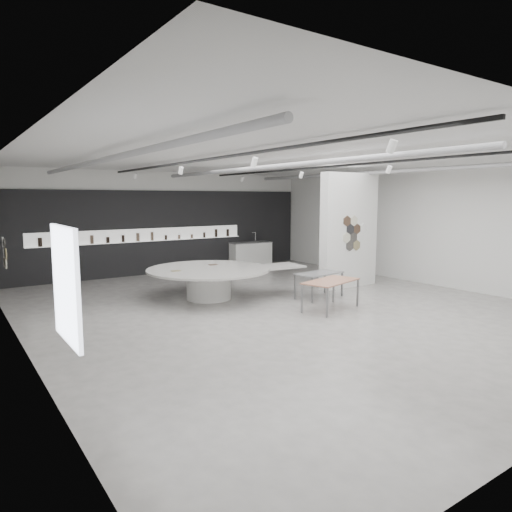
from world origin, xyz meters
TOP-DOWN VIEW (x-y plane):
  - room at (-0.09, -0.00)m, footprint 12.02×14.02m
  - back_wall_display at (-0.08, 6.93)m, footprint 11.80×0.27m
  - partition_column at (3.50, 1.00)m, footprint 2.20×0.38m
  - display_island at (-0.97, 1.93)m, footprint 4.54×3.75m
  - sample_table_wood at (0.89, -0.92)m, footprint 1.76×1.20m
  - sample_table_stone at (1.60, 0.29)m, footprint 1.49×0.89m
  - kitchen_counter at (3.46, 6.52)m, footprint 1.81×0.83m

SIDE VIEW (x-z plane):
  - kitchen_counter at x=3.46m, z-range -0.19..1.20m
  - display_island at x=-0.97m, z-range 0.13..1.01m
  - sample_table_stone at x=1.60m, z-range 0.30..1.02m
  - sample_table_wood at x=0.89m, z-range 0.32..1.07m
  - back_wall_display at x=-0.08m, z-range -0.01..3.09m
  - partition_column at x=3.50m, z-range 0.00..3.60m
  - room at x=-0.09m, z-range 0.16..3.98m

